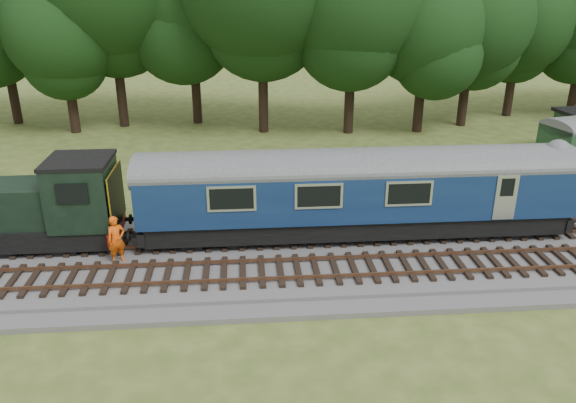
{
  "coord_description": "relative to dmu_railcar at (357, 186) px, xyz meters",
  "views": [
    {
      "loc": [
        -1.9,
        -20.25,
        10.76
      ],
      "look_at": [
        -0.15,
        1.4,
        2.0
      ],
      "focal_mm": 35.0,
      "sensor_mm": 36.0,
      "label": 1
    }
  ],
  "objects": [
    {
      "name": "ground",
      "position": [
        -2.75,
        -1.4,
        -2.61
      ],
      "size": [
        120.0,
        120.0,
        0.0
      ],
      "primitive_type": "plane",
      "color": "#445620",
      "rests_on": "ground"
    },
    {
      "name": "ballast",
      "position": [
        -2.75,
        -1.4,
        -2.43
      ],
      "size": [
        70.0,
        7.0,
        0.35
      ],
      "primitive_type": "cube",
      "color": "#4C4C4F",
      "rests_on": "ground"
    },
    {
      "name": "track_north",
      "position": [
        -2.75,
        -0.0,
        -2.19
      ],
      "size": [
        67.2,
        2.4,
        0.21
      ],
      "color": "black",
      "rests_on": "ballast"
    },
    {
      "name": "track_south",
      "position": [
        -2.75,
        -3.0,
        -2.19
      ],
      "size": [
        67.2,
        2.4,
        0.21
      ],
      "color": "black",
      "rests_on": "ballast"
    },
    {
      "name": "fence",
      "position": [
        -2.75,
        3.1,
        -2.61
      ],
      "size": [
        64.0,
        0.12,
        1.0
      ],
      "primitive_type": null,
      "color": "#6B6054",
      "rests_on": "ground"
    },
    {
      "name": "tree_line",
      "position": [
        -2.75,
        20.6,
        -2.61
      ],
      "size": [
        70.0,
        8.0,
        18.0
      ],
      "primitive_type": null,
      "color": "black",
      "rests_on": "ground"
    },
    {
      "name": "dmu_railcar",
      "position": [
        0.0,
        0.0,
        0.0
      ],
      "size": [
        18.05,
        2.86,
        3.88
      ],
      "color": "black",
      "rests_on": "ground"
    },
    {
      "name": "shunter_loco",
      "position": [
        -13.93,
        0.0,
        -0.63
      ],
      "size": [
        8.91,
        2.6,
        3.38
      ],
      "color": "black",
      "rests_on": "ground"
    },
    {
      "name": "worker",
      "position": [
        -9.68,
        -1.69,
        -1.3
      ],
      "size": [
        0.84,
        0.76,
        1.92
      ],
      "primitive_type": "imported",
      "rotation": [
        0.0,
        0.0,
        0.55
      ],
      "color": "#FF590D",
      "rests_on": "ballast"
    }
  ]
}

